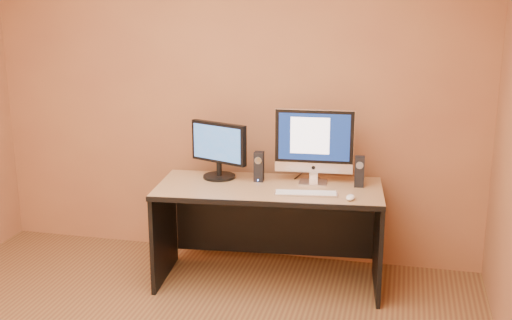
% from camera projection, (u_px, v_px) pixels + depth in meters
% --- Properties ---
extents(walls, '(4.00, 4.00, 2.60)m').
position_uv_depth(walls, '(126.00, 160.00, 3.20)').
color(walls, '#A26B41').
rests_on(walls, ground).
extents(desk, '(1.68, 0.86, 0.75)m').
position_uv_depth(desk, '(269.00, 235.00, 4.73)').
color(desk, '#A77E53').
rests_on(desk, ground).
extents(imac, '(0.59, 0.25, 0.56)m').
position_uv_depth(imac, '(314.00, 146.00, 4.65)').
color(imac, silver).
rests_on(imac, desk).
extents(second_monitor, '(0.54, 0.40, 0.43)m').
position_uv_depth(second_monitor, '(219.00, 151.00, 4.80)').
color(second_monitor, black).
rests_on(second_monitor, desk).
extents(speaker_left, '(0.07, 0.08, 0.22)m').
position_uv_depth(speaker_left, '(259.00, 167.00, 4.74)').
color(speaker_left, black).
rests_on(speaker_left, desk).
extents(speaker_right, '(0.07, 0.08, 0.22)m').
position_uv_depth(speaker_right, '(359.00, 171.00, 4.61)').
color(speaker_right, black).
rests_on(speaker_right, desk).
extents(keyboard, '(0.45, 0.18, 0.02)m').
position_uv_depth(keyboard, '(306.00, 193.00, 4.45)').
color(keyboard, silver).
rests_on(keyboard, desk).
extents(mouse, '(0.07, 0.11, 0.04)m').
position_uv_depth(mouse, '(350.00, 197.00, 4.34)').
color(mouse, white).
rests_on(mouse, desk).
extents(cable_a, '(0.12, 0.20, 0.01)m').
position_uv_depth(cable_a, '(321.00, 179.00, 4.80)').
color(cable_a, black).
rests_on(cable_a, desk).
extents(cable_b, '(0.04, 0.18, 0.01)m').
position_uv_depth(cable_b, '(299.00, 176.00, 4.89)').
color(cable_b, black).
rests_on(cable_b, desk).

